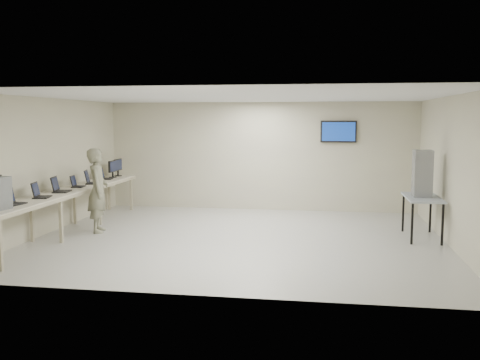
# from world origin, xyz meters

# --- Properties ---
(room) EXTENTS (8.01, 7.01, 2.81)m
(room) POSITION_xyz_m (0.03, 0.06, 1.41)
(room) COLOR #B3B0A2
(room) RESTS_ON ground
(workbench) EXTENTS (0.76, 6.00, 0.90)m
(workbench) POSITION_xyz_m (-3.59, 0.00, 0.83)
(workbench) COLOR beige
(workbench) RESTS_ON ground
(laptop_0) EXTENTS (0.33, 0.39, 0.28)m
(laptop_0) POSITION_xyz_m (-3.65, -1.94, 0.97)
(laptop_0) COLOR black
(laptop_0) RESTS_ON workbench
(laptop_1) EXTENTS (0.37, 0.42, 0.29)m
(laptop_1) POSITION_xyz_m (-3.60, -1.11, 0.97)
(laptop_1) COLOR black
(laptop_1) RESTS_ON workbench
(laptop_2) EXTENTS (0.39, 0.44, 0.31)m
(laptop_2) POSITION_xyz_m (-3.62, -0.32, 0.98)
(laptop_2) COLOR black
(laptop_2) RESTS_ON workbench
(laptop_3) EXTENTS (0.31, 0.35, 0.25)m
(laptop_3) POSITION_xyz_m (-3.64, 0.48, 0.97)
(laptop_3) COLOR black
(laptop_3) RESTS_ON workbench
(laptop_4) EXTENTS (0.42, 0.46, 0.31)m
(laptop_4) POSITION_xyz_m (-3.60, 1.10, 0.98)
(laptop_4) COLOR black
(laptop_4) RESTS_ON workbench
(laptop_5) EXTENTS (0.34, 0.39, 0.27)m
(laptop_5) POSITION_xyz_m (-3.65, 2.00, 0.97)
(laptop_5) COLOR black
(laptop_5) RESTS_ON workbench
(monitor_near) EXTENTS (0.19, 0.43, 0.43)m
(monitor_near) POSITION_xyz_m (-3.60, 2.40, 1.16)
(monitor_near) COLOR black
(monitor_near) RESTS_ON workbench
(monitor_far) EXTENTS (0.20, 0.45, 0.44)m
(monitor_far) POSITION_xyz_m (-3.60, 2.75, 1.17)
(monitor_far) COLOR black
(monitor_far) RESTS_ON workbench
(soldier) EXTENTS (0.60, 0.74, 1.76)m
(soldier) POSITION_xyz_m (-3.00, 0.16, 0.88)
(soldier) COLOR #5F6347
(soldier) RESTS_ON ground
(side_table) EXTENTS (0.65, 1.39, 0.84)m
(side_table) POSITION_xyz_m (3.60, 0.62, 0.76)
(side_table) COLOR #97A0AA
(side_table) RESTS_ON ground
(storage_bins) EXTENTS (0.35, 0.39, 0.92)m
(storage_bins) POSITION_xyz_m (3.58, 0.62, 1.30)
(storage_bins) COLOR gray
(storage_bins) RESTS_ON side_table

